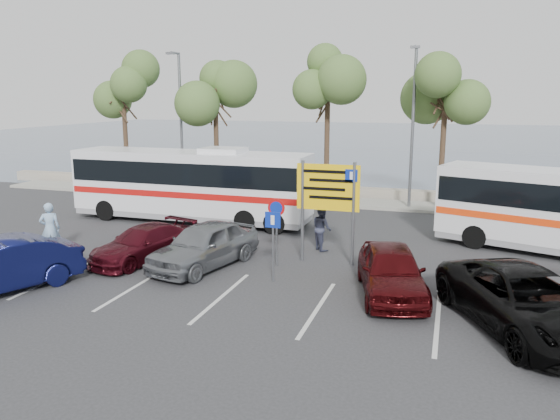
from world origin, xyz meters
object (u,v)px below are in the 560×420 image
(street_lamp_left, at_px, (180,117))
(suv_black, at_px, (527,301))
(car_maroon, at_px, (143,244))
(car_silver_a, at_px, (204,245))
(pedestrian_far, at_px, (322,228))
(coach_bus_left, at_px, (191,187))
(pedestrian_near, at_px, (50,229))
(direction_sign, at_px, (328,195))
(car_red, at_px, (391,271))
(street_lamp_right, at_px, (413,120))

(street_lamp_left, relative_size, suv_black, 1.42)
(car_maroon, bearing_deg, suv_black, 4.81)
(car_silver_a, xyz_separation_m, car_maroon, (-2.40, 0.00, -0.16))
(car_maroon, distance_m, pedestrian_far, 6.63)
(coach_bus_left, relative_size, pedestrian_near, 5.75)
(coach_bus_left, bearing_deg, pedestrian_near, -111.04)
(car_maroon, distance_m, suv_black, 12.55)
(suv_black, xyz_separation_m, pedestrian_far, (-6.56, 5.64, 0.07))
(coach_bus_left, bearing_deg, car_silver_a, -59.84)
(suv_black, distance_m, pedestrian_near, 16.13)
(direction_sign, distance_m, suv_black, 7.42)
(car_maroon, height_order, pedestrian_far, pedestrian_far)
(direction_sign, distance_m, car_red, 3.92)
(direction_sign, bearing_deg, pedestrian_near, -168.49)
(car_silver_a, relative_size, car_red, 1.04)
(car_maroon, relative_size, suv_black, 0.75)
(street_lamp_right, bearing_deg, street_lamp_left, 180.00)
(direction_sign, height_order, car_silver_a, direction_sign)
(car_maroon, xyz_separation_m, car_red, (8.82, -0.82, 0.14))
(coach_bus_left, bearing_deg, street_lamp_left, 120.85)
(car_red, relative_size, pedestrian_far, 2.57)
(direction_sign, relative_size, pedestrian_near, 1.84)
(street_lamp_left, bearing_deg, direction_sign, -43.17)
(car_red, height_order, pedestrian_near, pedestrian_near)
(direction_sign, relative_size, car_red, 0.82)
(street_lamp_right, bearing_deg, pedestrian_near, -134.16)
(car_red, relative_size, suv_black, 0.78)
(car_maroon, height_order, pedestrian_near, pedestrian_near)
(car_silver_a, relative_size, pedestrian_far, 2.67)
(car_silver_a, distance_m, suv_black, 10.20)
(car_maroon, bearing_deg, street_lamp_right, 70.96)
(direction_sign, xyz_separation_m, car_red, (2.50, -2.52, -1.68))
(street_lamp_left, bearing_deg, coach_bus_left, -59.15)
(street_lamp_right, height_order, car_red, street_lamp_right)
(direction_sign, height_order, car_maroon, direction_sign)
(direction_sign, height_order, suv_black, direction_sign)
(direction_sign, height_order, pedestrian_far, direction_sign)
(direction_sign, bearing_deg, street_lamp_right, 79.06)
(car_maroon, relative_size, car_red, 0.96)
(car_silver_a, height_order, pedestrian_far, pedestrian_far)
(car_silver_a, bearing_deg, street_lamp_right, 77.81)
(street_lamp_left, height_order, car_red, street_lamp_left)
(street_lamp_right, distance_m, coach_bus_left, 11.55)
(street_lamp_left, relative_size, pedestrian_far, 4.67)
(street_lamp_right, bearing_deg, direction_sign, -100.94)
(pedestrian_near, bearing_deg, car_silver_a, 146.31)
(street_lamp_left, xyz_separation_m, pedestrian_near, (1.00, -12.36, -3.62))
(car_red, bearing_deg, street_lamp_right, 78.42)
(street_lamp_left, relative_size, direction_sign, 2.23)
(direction_sign, xyz_separation_m, coach_bus_left, (-7.50, 4.46, -0.81))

